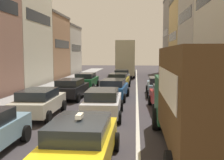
% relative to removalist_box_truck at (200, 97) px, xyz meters
% --- Properties ---
extents(sidewalk_left, '(2.60, 64.00, 0.14)m').
position_rel_removalist_box_truck_xyz_m(sidewalk_left, '(-10.40, 17.14, -1.90)').
color(sidewalk_left, '#999999').
rests_on(sidewalk_left, ground).
extents(lane_stripe_left, '(0.16, 60.00, 0.01)m').
position_rel_removalist_box_truck_xyz_m(lane_stripe_left, '(-5.40, 17.14, -1.97)').
color(lane_stripe_left, silver).
rests_on(lane_stripe_left, ground).
extents(lane_stripe_right, '(0.16, 60.00, 0.01)m').
position_rel_removalist_box_truck_xyz_m(lane_stripe_right, '(-2.00, 17.14, -1.97)').
color(lane_stripe_right, silver).
rests_on(lane_stripe_right, ground).
extents(building_row_left, '(7.20, 43.90, 13.23)m').
position_rel_removalist_box_truck_xyz_m(building_row_left, '(-15.70, 17.98, 3.52)').
color(building_row_left, tan).
rests_on(building_row_left, ground).
extents(building_row_right, '(7.20, 43.90, 13.66)m').
position_rel_removalist_box_truck_xyz_m(building_row_right, '(6.20, 18.46, 4.40)').
color(building_row_right, gray).
rests_on(building_row_right, ground).
extents(removalist_box_truck, '(2.70, 7.71, 3.58)m').
position_rel_removalist_box_truck_xyz_m(removalist_box_truck, '(0.00, 0.00, 0.00)').
color(removalist_box_truck, '#1E5933').
rests_on(removalist_box_truck, ground).
extents(taxi_centre_lane_front, '(2.08, 4.31, 1.66)m').
position_rel_removalist_box_truck_xyz_m(taxi_centre_lane_front, '(-3.70, -1.27, -1.18)').
color(taxi_centre_lane_front, yellow).
rests_on(taxi_centre_lane_front, ground).
extents(sedan_centre_lane_second, '(2.13, 4.33, 1.49)m').
position_rel_removalist_box_truck_xyz_m(sedan_centre_lane_second, '(-3.84, 5.21, -1.18)').
color(sedan_centre_lane_second, silver).
rests_on(sedan_centre_lane_second, ground).
extents(wagon_left_lane_second, '(2.11, 4.32, 1.49)m').
position_rel_removalist_box_truck_xyz_m(wagon_left_lane_second, '(-7.25, 4.98, -1.18)').
color(wagon_left_lane_second, beige).
rests_on(wagon_left_lane_second, ground).
extents(hatchback_centre_lane_third, '(2.27, 4.40, 1.49)m').
position_rel_removalist_box_truck_xyz_m(hatchback_centre_lane_third, '(-3.73, 10.90, -1.18)').
color(hatchback_centre_lane_third, '#194C8C').
rests_on(hatchback_centre_lane_third, ground).
extents(sedan_left_lane_third, '(2.22, 4.38, 1.49)m').
position_rel_removalist_box_truck_xyz_m(sedan_left_lane_third, '(-6.93, 10.73, -1.18)').
color(sedan_left_lane_third, black).
rests_on(sedan_left_lane_third, ground).
extents(coupe_centre_lane_fourth, '(2.22, 4.38, 1.49)m').
position_rel_removalist_box_truck_xyz_m(coupe_centre_lane_fourth, '(-3.75, 16.81, -1.18)').
color(coupe_centre_lane_fourth, '#B29319').
rests_on(coupe_centre_lane_fourth, ground).
extents(sedan_left_lane_fourth, '(2.12, 4.33, 1.49)m').
position_rel_removalist_box_truck_xyz_m(sedan_left_lane_fourth, '(-6.92, 16.88, -1.18)').
color(sedan_left_lane_fourth, '#19592D').
rests_on(sedan_left_lane_fourth, ground).
extents(sedan_centre_lane_fifth, '(2.24, 4.39, 1.49)m').
position_rel_removalist_box_truck_xyz_m(sedan_centre_lane_fifth, '(-3.76, 22.57, -1.18)').
color(sedan_centre_lane_fifth, gray).
rests_on(sedan_centre_lane_fifth, ground).
extents(sedan_right_lane_behind_truck, '(2.18, 4.36, 1.49)m').
position_rel_removalist_box_truck_xyz_m(sedan_right_lane_behind_truck, '(-0.20, 7.21, -1.18)').
color(sedan_right_lane_behind_truck, '#A51E1E').
rests_on(sedan_right_lane_behind_truck, ground).
extents(wagon_right_lane_far, '(2.11, 4.32, 1.49)m').
position_rel_removalist_box_truck_xyz_m(wagon_right_lane_far, '(-0.22, 12.94, -1.18)').
color(wagon_right_lane_far, '#759EB7').
rests_on(wagon_right_lane_far, ground).
extents(bus_mid_queue_primary, '(3.18, 10.61, 5.06)m').
position_rel_removalist_box_truck_xyz_m(bus_mid_queue_primary, '(-3.74, 30.86, 0.86)').
color(bus_mid_queue_primary, '#BFB793').
rests_on(bus_mid_queue_primary, ground).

